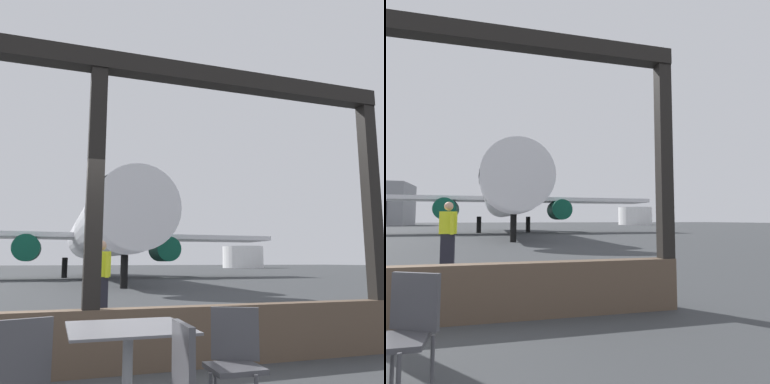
% 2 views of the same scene
% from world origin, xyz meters
% --- Properties ---
extents(ground_plane, '(220.00, 220.00, 0.00)m').
position_xyz_m(ground_plane, '(0.00, 40.00, 0.00)').
color(ground_plane, '#383A3D').
extents(cafe_chair_window_left, '(0.51, 0.51, 0.90)m').
position_xyz_m(cafe_chair_window_left, '(0.99, -1.86, 0.53)').
color(cafe_chair_window_left, '#4C4C51').
rests_on(cafe_chair_window_left, ground).
extents(airplane, '(28.80, 29.78, 10.49)m').
position_xyz_m(airplane, '(2.86, 26.72, 3.53)').
color(airplane, silver).
rests_on(airplane, ground).
extents(ground_crew_worker, '(0.40, 0.52, 1.74)m').
position_xyz_m(ground_crew_worker, '(0.56, 4.31, 0.90)').
color(ground_crew_worker, black).
rests_on(ground_crew_worker, ground).
extents(fuel_storage_tank, '(8.40, 8.40, 4.40)m').
position_xyz_m(fuel_storage_tank, '(36.88, 74.61, 2.20)').
color(fuel_storage_tank, white).
rests_on(fuel_storage_tank, ground).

